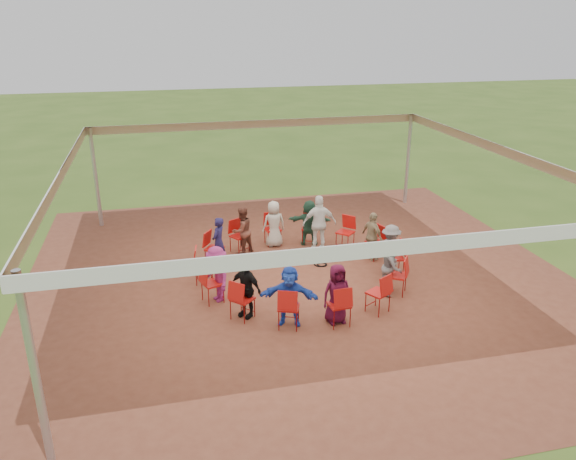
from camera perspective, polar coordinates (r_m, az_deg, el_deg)
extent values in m
plane|color=#3B571B|center=(13.74, 1.29, -4.92)|extent=(80.00, 80.00, 0.00)
plane|color=brown|center=(13.74, 1.29, -4.90)|extent=(13.00, 13.00, 0.00)
cylinder|color=#B2B2B7|center=(8.48, -24.33, -12.97)|extent=(0.12, 0.12, 3.00)
cylinder|color=#B2B2B7|center=(17.65, -18.94, 5.00)|extent=(0.12, 0.12, 3.00)
cylinder|color=#B2B2B7|center=(19.36, 12.09, 6.98)|extent=(0.12, 0.12, 3.00)
plane|color=white|center=(12.74, 1.40, 7.34)|extent=(10.30, 10.30, 0.00)
cube|color=white|center=(8.13, 10.60, -1.82)|extent=(10.30, 0.03, 0.24)
cube|color=white|center=(17.69, -2.89, 10.71)|extent=(10.30, 0.03, 0.24)
cube|color=white|center=(12.53, -22.13, 5.02)|extent=(0.03, 10.30, 0.24)
cube|color=white|center=(14.90, 21.11, 7.46)|extent=(0.03, 10.30, 0.24)
imported|color=slate|center=(13.90, 10.37, -2.04)|extent=(0.52, 0.88, 1.29)
imported|color=#998763|center=(14.70, 8.57, -0.64)|extent=(0.60, 0.84, 1.29)
imported|color=#234C37|center=(15.52, 2.17, 0.75)|extent=(1.28, 0.84, 1.29)
imported|color=#B1AD9B|center=(15.42, -1.44, 0.63)|extent=(0.66, 0.41, 1.29)
imported|color=brown|center=(14.99, -4.69, -0.04)|extent=(0.72, 0.63, 1.29)
imported|color=#1A163F|center=(14.28, -7.08, -1.21)|extent=(0.52, 0.56, 1.29)
imported|color=#85205C|center=(12.53, -7.23, -4.46)|extent=(0.65, 0.92, 1.29)
imported|color=black|center=(11.83, -4.34, -5.93)|extent=(0.80, 0.81, 1.29)
imported|color=#1F43B5|center=(11.50, 0.15, -6.71)|extent=(1.28, 0.84, 1.29)
imported|color=#440A22|center=(11.63, 4.99, -6.46)|extent=(0.66, 0.41, 1.29)
imported|color=slate|center=(13.00, 10.55, -3.69)|extent=(0.65, 0.72, 1.29)
imported|color=white|center=(15.07, 3.20, 0.66)|extent=(0.95, 0.54, 1.56)
torus|color=black|center=(14.48, 3.29, -3.47)|extent=(0.35, 0.35, 0.03)
torus|color=black|center=(14.45, 3.48, -3.52)|extent=(0.28, 0.28, 0.03)
cube|color=#B7B7BC|center=(13.88, 9.47, -2.45)|extent=(0.27, 0.35, 0.02)
cube|color=#B7B7BC|center=(13.86, 9.94, -2.00)|extent=(0.11, 0.33, 0.21)
cube|color=#CCE0FF|center=(13.86, 9.91, -2.00)|extent=(0.09, 0.29, 0.18)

